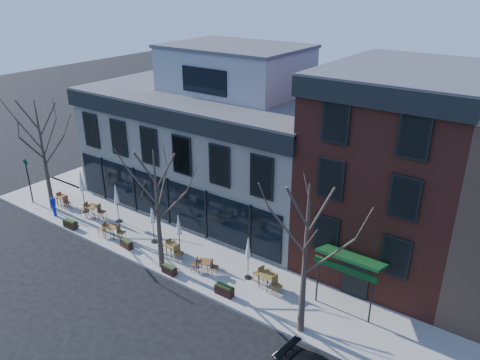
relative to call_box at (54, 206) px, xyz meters
The scene contains 25 objects.
ground 8.31m from the call_box, 27.40° to the left, with size 120.00×120.00×0.00m, color black.
sidewalk_front 10.74m from the call_box, ahead, with size 33.50×4.70×0.15m, color gray.
sidewalk_side 10.59m from the call_box, 111.78° to the left, with size 4.50×12.00×0.15m, color gray.
corner_building 12.17m from the call_box, 50.13° to the left, with size 18.39×10.39×11.10m.
red_brick_building 22.65m from the call_box, 23.36° to the left, with size 8.20×11.78×11.18m.
tree_corner 3.58m from the call_box, 152.61° to the left, with size 3.93×3.98×7.92m.
tree_mid 10.74m from the call_box, ahead, with size 3.50×3.55×7.04m.
tree_right 19.59m from the call_box, ahead, with size 3.72×3.77×7.48m.
sign_pole 3.39m from the call_box, behind, with size 0.50×0.10×3.40m.
call_box is the anchor object (origin of this frame).
cafe_set_0 1.62m from the call_box, 125.51° to the left, with size 1.75×0.77×0.90m.
cafe_set_1 2.72m from the call_box, 32.48° to the left, with size 1.99×1.05×1.02m.
cafe_set_2 5.53m from the call_box, ahead, with size 1.92×1.02×0.99m.
cafe_set_3 10.15m from the call_box, ahead, with size 1.75×0.88×0.90m.
cafe_set_4 12.73m from the call_box, ahead, with size 1.64×1.02×0.85m.
cafe_set_5 16.42m from the call_box, ahead, with size 2.03×0.99×1.04m.
umbrella_0 2.45m from the call_box, 56.81° to the left, with size 0.49×0.49×3.07m.
umbrella_1 4.82m from the call_box, 26.00° to the left, with size 0.43×0.43×2.71m.
umbrella_2 8.29m from the call_box, 10.73° to the left, with size 0.42×0.42×2.61m.
umbrella_3 10.46m from the call_box, ahead, with size 0.41×0.41×2.57m.
umbrella_4 15.14m from the call_box, ahead, with size 0.41×0.41×2.53m.
planter_0 2.38m from the call_box, ahead, with size 1.04×0.48×0.57m.
planter_1 7.20m from the call_box, ahead, with size 0.94×0.47×0.50m.
planter_2 11.23m from the call_box, ahead, with size 0.90×0.37×0.50m.
planter_3 14.85m from the call_box, ahead, with size 1.04×0.45×0.57m.
Camera 1 is at (19.82, -19.60, 15.34)m, focal length 35.00 mm.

